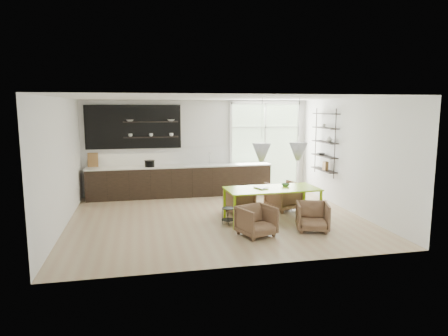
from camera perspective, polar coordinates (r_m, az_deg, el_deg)
room at (r=10.70m, az=0.92°, el=2.12°), size 7.02×6.01×2.91m
kitchen_run at (r=12.18m, az=-6.64°, el=-1.23°), size 5.54×0.69×2.75m
right_shelving at (r=11.69m, az=14.25°, el=3.36°), size 0.26×1.22×1.90m
dining_table at (r=9.48m, az=6.88°, el=-3.20°), size 2.22×1.07×0.80m
armchair_back_left at (r=10.25m, az=2.19°, el=-4.78°), size 0.77×0.79×0.60m
armchair_back_right at (r=10.66m, az=8.58°, el=-3.96°), size 0.98×1.00×0.73m
armchair_front_left at (r=8.49m, az=4.66°, el=-7.54°), size 0.88×0.89×0.64m
armchair_front_right at (r=9.01m, az=12.53°, el=-6.79°), size 0.84×0.85×0.63m
wire_stool at (r=9.27m, az=0.59°, el=-6.55°), size 0.31×0.31×0.39m
table_book at (r=9.36m, az=4.73°, el=-2.89°), size 0.32×0.37×0.03m
table_bowl at (r=9.75m, az=8.79°, el=-2.40°), size 0.24×0.24×0.06m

